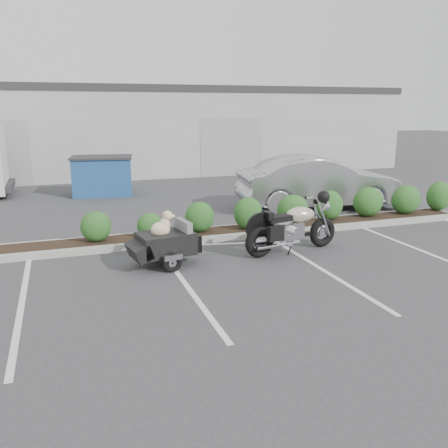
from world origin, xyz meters
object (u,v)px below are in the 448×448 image
object	(u,v)px
motorcycle	(293,228)
dumpster	(103,175)
pet_trailer	(165,243)
sedan	(318,182)

from	to	relation	value
motorcycle	dumpster	distance (m)	9.03
pet_trailer	dumpster	size ratio (longest dim) A/B	0.83
pet_trailer	dumpster	world-z (taller)	dumpster
motorcycle	sedan	world-z (taller)	sedan
pet_trailer	dumpster	xyz separation A→B (m)	(-0.43, 8.41, 0.23)
pet_trailer	sedan	size ratio (longest dim) A/B	0.38
motorcycle	pet_trailer	world-z (taller)	motorcycle
motorcycle	sedan	bearing A→B (deg)	44.38
sedan	dumpster	size ratio (longest dim) A/B	2.15
motorcycle	dumpster	size ratio (longest dim) A/B	1.02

